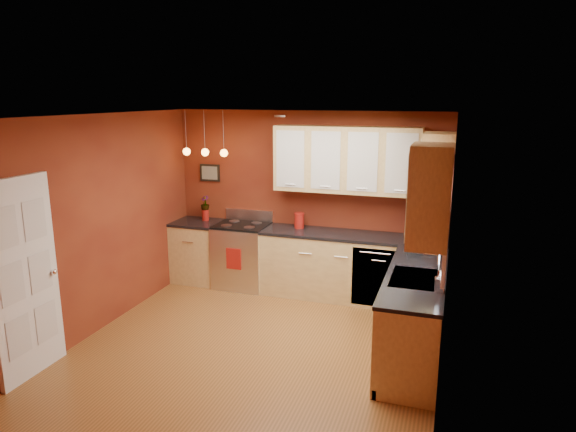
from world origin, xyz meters
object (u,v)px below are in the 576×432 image
(gas_range, at_px, (242,255))
(red_canister, at_px, (299,220))
(soap_pump, at_px, (440,282))
(sink, at_px, (415,280))
(coffee_maker, at_px, (416,228))

(gas_range, xyz_separation_m, red_canister, (0.86, 0.10, 0.57))
(gas_range, distance_m, soap_pump, 3.45)
(sink, bearing_deg, soap_pump, -52.67)
(red_canister, relative_size, coffee_maker, 0.75)
(gas_range, relative_size, soap_pump, 5.35)
(red_canister, relative_size, soap_pump, 1.06)
(gas_range, height_order, sink, sink)
(coffee_maker, relative_size, soap_pump, 1.41)
(gas_range, xyz_separation_m, coffee_maker, (2.49, 0.11, 0.59))
(sink, xyz_separation_m, soap_pump, (0.25, -0.33, 0.13))
(gas_range, bearing_deg, sink, -29.78)
(coffee_maker, bearing_deg, red_canister, 167.88)
(gas_range, xyz_separation_m, sink, (2.62, -1.50, 0.43))
(soap_pump, bearing_deg, red_canister, 136.22)
(red_canister, height_order, soap_pump, red_canister)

